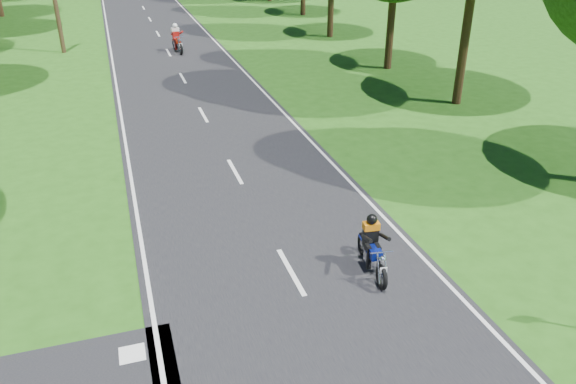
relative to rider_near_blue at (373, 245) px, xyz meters
name	(u,v)px	position (x,y,z in m)	size (l,w,h in m)	color
ground	(320,325)	(-1.85, -1.48, -0.73)	(160.00, 160.00, 0.00)	#204E12
road_markings	(138,1)	(-1.98, 46.65, -0.71)	(7.40, 140.00, 0.01)	silver
rider_near_blue	(373,245)	(0.00, 0.00, 0.00)	(0.57, 1.71, 1.43)	navy
rider_far_red	(177,38)	(-1.28, 24.53, 0.12)	(0.67, 2.00, 1.66)	maroon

